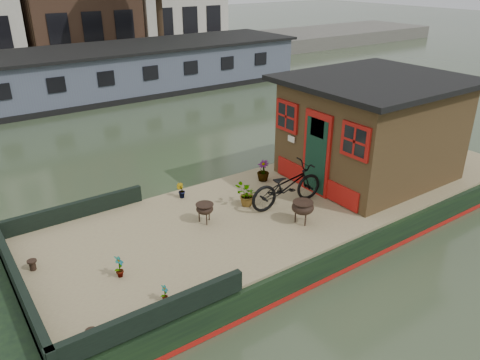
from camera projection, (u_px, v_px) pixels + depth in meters
ground at (299, 222)px, 10.79m from camera, size 120.00×120.00×0.00m
houseboat_hull at (252, 229)px, 9.98m from camera, size 14.01×4.02×0.60m
houseboat_deck at (300, 198)px, 10.53m from camera, size 11.80×3.80×0.05m
bow_bulwark at (73, 265)px, 7.80m from camera, size 3.00×4.00×0.35m
cabin at (372, 127)px, 11.15m from camera, size 4.00×3.50×2.42m
bicycle at (287, 186)px, 9.98m from camera, size 1.80×0.75×0.92m
potted_plant_a at (119, 267)px, 7.71m from camera, size 0.24×0.26×0.41m
potted_plant_b at (181, 191)px, 10.42m from camera, size 0.24×0.24×0.34m
potted_plant_c at (247, 195)px, 10.02m from camera, size 0.57×0.54×0.52m
potted_plant_d at (263, 171)px, 11.23m from camera, size 0.34×0.34×0.51m
potted_plant_e at (165, 293)px, 7.17m from camera, size 0.18×0.19×0.30m
brazier_front at (302, 212)px, 9.36m from camera, size 0.53×0.53×0.47m
brazier_rear at (205, 213)px, 9.39m from camera, size 0.45×0.45×0.41m
bollard_port at (33, 265)px, 7.95m from camera, size 0.16×0.16×0.18m
bollard_stbd at (92, 336)px, 6.42m from camera, size 0.16×0.16×0.18m
far_houseboat at (90, 76)px, 20.82m from camera, size 20.40×4.40×2.11m
quay at (52, 65)px, 25.89m from camera, size 60.00×6.00×0.90m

